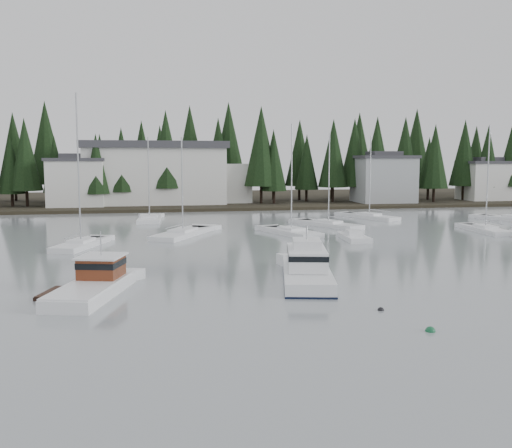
% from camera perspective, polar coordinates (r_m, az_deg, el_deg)
% --- Properties ---
extents(ground, '(260.00, 260.00, 0.00)m').
position_cam_1_polar(ground, '(22.52, 6.70, -14.71)').
color(ground, gray).
rests_on(ground, ground).
extents(far_shore_land, '(240.00, 54.00, 1.00)m').
position_cam_1_polar(far_shore_land, '(117.47, -7.65, 2.36)').
color(far_shore_land, black).
rests_on(far_shore_land, ground).
extents(conifer_treeline, '(200.00, 22.00, 20.00)m').
position_cam_1_polar(conifer_treeline, '(106.52, -7.32, 1.96)').
color(conifer_treeline, black).
rests_on(conifer_treeline, ground).
extents(house_west, '(9.54, 7.42, 8.75)m').
position_cam_1_polar(house_west, '(99.76, -17.51, 4.10)').
color(house_west, silver).
rests_on(house_west, ground).
extents(house_east_a, '(10.60, 8.48, 9.25)m').
position_cam_1_polar(house_east_a, '(106.84, 12.63, 4.51)').
color(house_east_a, '#999EA0').
rests_on(house_east_a, ground).
extents(house_east_b, '(9.54, 7.42, 8.25)m').
position_cam_1_polar(house_east_b, '(119.02, 22.03, 4.13)').
color(house_east_b, silver).
rests_on(house_east_b, ground).
extents(harbor_inn, '(29.50, 11.50, 10.90)m').
position_cam_1_polar(harbor_inn, '(102.44, -8.90, 5.00)').
color(harbor_inn, silver).
rests_on(harbor_inn, ground).
extents(lobster_boat_brown, '(5.76, 9.00, 4.23)m').
position_cam_1_polar(lobster_boat_brown, '(36.07, -15.99, -6.05)').
color(lobster_boat_brown, white).
rests_on(lobster_boat_brown, ground).
extents(cabin_cruiser_center, '(5.26, 10.45, 4.30)m').
position_cam_1_polar(cabin_cruiser_center, '(38.67, 5.09, -4.75)').
color(cabin_cruiser_center, white).
rests_on(cabin_cruiser_center, ground).
extents(sailboat_2, '(6.57, 10.02, 11.90)m').
position_cam_1_polar(sailboat_2, '(71.00, 7.25, -0.17)').
color(sailboat_2, white).
rests_on(sailboat_2, ground).
extents(sailboat_4, '(5.38, 9.06, 12.61)m').
position_cam_1_polar(sailboat_4, '(63.02, 3.55, -0.95)').
color(sailboat_4, white).
rests_on(sailboat_4, ground).
extents(sailboat_5, '(5.94, 9.87, 12.04)m').
position_cam_1_polar(sailboat_5, '(81.69, 11.25, 0.61)').
color(sailboat_5, white).
rests_on(sailboat_5, ground).
extents(sailboat_6, '(3.38, 8.76, 11.77)m').
position_cam_1_polar(sailboat_6, '(78.07, -10.59, 0.36)').
color(sailboat_6, white).
rests_on(sailboat_6, ground).
extents(sailboat_7, '(7.66, 10.85, 11.13)m').
position_cam_1_polar(sailboat_7, '(62.22, -7.32, -1.11)').
color(sailboat_7, white).
rests_on(sailboat_7, ground).
extents(sailboat_10, '(3.07, 8.65, 12.61)m').
position_cam_1_polar(sailboat_10, '(70.02, 21.96, -0.66)').
color(sailboat_10, white).
rests_on(sailboat_10, ground).
extents(sailboat_11, '(4.99, 8.61, 14.80)m').
position_cam_1_polar(sailboat_11, '(56.01, -17.10, -2.11)').
color(sailboat_11, white).
rests_on(sailboat_11, ground).
extents(runabout_1, '(2.73, 6.10, 1.42)m').
position_cam_1_polar(runabout_1, '(59.29, 9.77, -1.43)').
color(runabout_1, white).
rests_on(runabout_1, ground).
extents(mooring_buoy_green, '(0.48, 0.48, 0.48)m').
position_cam_1_polar(mooring_buoy_green, '(28.77, 17.03, -10.23)').
color(mooring_buoy_green, '#145933').
rests_on(mooring_buoy_green, ground).
extents(mooring_buoy_dark, '(0.36, 0.36, 0.36)m').
position_cam_1_polar(mooring_buoy_dark, '(31.97, 12.37, -8.43)').
color(mooring_buoy_dark, black).
rests_on(mooring_buoy_dark, ground).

